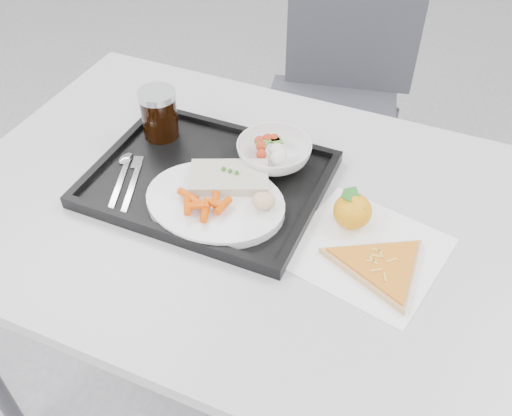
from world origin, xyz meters
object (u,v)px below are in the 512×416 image
(cola_glass, at_px, (159,113))
(tangerine, at_px, (353,211))
(tray, at_px, (208,180))
(dinner_plate, at_px, (215,203))
(pizza_slice, at_px, (381,267))
(table, at_px, (255,230))
(chair, at_px, (339,84))
(salad_bowl, at_px, (274,153))

(cola_glass, xyz_separation_m, tangerine, (0.45, -0.09, -0.04))
(tray, height_order, dinner_plate, dinner_plate)
(dinner_plate, distance_m, pizza_slice, 0.33)
(table, bearing_deg, chair, 94.92)
(chair, bearing_deg, cola_glass, -105.51)
(tray, height_order, tangerine, tangerine)
(tray, relative_size, pizza_slice, 1.93)
(table, xyz_separation_m, pizza_slice, (0.26, -0.06, 0.08))
(table, relative_size, dinner_plate, 4.44)
(dinner_plate, distance_m, cola_glass, 0.26)
(salad_bowl, distance_m, tangerine, 0.22)
(tray, relative_size, dinner_plate, 1.67)
(chair, distance_m, tangerine, 0.88)
(cola_glass, bearing_deg, pizza_slice, -18.11)
(chair, relative_size, salad_bowl, 6.11)
(table, xyz_separation_m, chair, (-0.07, 0.83, -0.15))
(salad_bowl, xyz_separation_m, pizza_slice, (0.27, -0.18, -0.03))
(chair, xyz_separation_m, salad_bowl, (0.06, -0.71, 0.25))
(dinner_plate, xyz_separation_m, cola_glass, (-0.21, 0.16, 0.05))
(tray, distance_m, salad_bowl, 0.14)
(table, height_order, cola_glass, cola_glass)
(dinner_plate, xyz_separation_m, pizza_slice, (0.33, -0.02, -0.01))
(tray, distance_m, cola_glass, 0.19)
(tray, distance_m, dinner_plate, 0.08)
(chair, height_order, salad_bowl, chair)
(tangerine, bearing_deg, chair, 107.55)
(tray, xyz_separation_m, salad_bowl, (0.10, 0.10, 0.03))
(tangerine, bearing_deg, salad_bowl, 153.52)
(tray, relative_size, cola_glass, 4.17)
(tray, xyz_separation_m, cola_glass, (-0.16, 0.09, 0.06))
(chair, distance_m, salad_bowl, 0.75)
(cola_glass, height_order, tangerine, cola_glass)
(tangerine, xyz_separation_m, pizza_slice, (0.08, -0.09, -0.02))
(table, relative_size, tangerine, 13.98)
(pizza_slice, bearing_deg, tangerine, 132.55)
(chair, bearing_deg, pizza_slice, -69.45)
(table, distance_m, chair, 0.85)
(table, distance_m, tray, 0.14)
(table, distance_m, tangerine, 0.21)
(tray, bearing_deg, chair, 87.13)
(dinner_plate, height_order, salad_bowl, salad_bowl)
(dinner_plate, relative_size, salad_bowl, 1.78)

